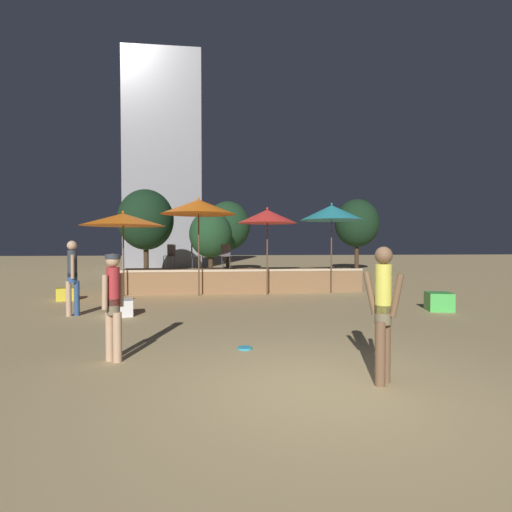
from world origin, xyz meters
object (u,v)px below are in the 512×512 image
object	(u,v)px
cube_seat_1	(66,294)
person_1	(113,302)
patio_umbrella_1	(199,207)
frisbee_disc	(245,348)
cube_seat_2	(439,302)
person_0	(72,274)
patio_umbrella_0	(332,213)
person_2	(383,309)
background_tree_1	(146,220)
bistro_chair_0	(194,254)
background_tree_2	(357,223)
bistro_chair_2	(226,254)
patio_umbrella_2	(267,217)
cube_seat_0	(120,308)
background_tree_3	(211,234)
bistro_chair_1	(170,253)
patio_umbrella_3	(123,220)
background_tree_0	(228,226)

from	to	relation	value
cube_seat_1	person_1	world-z (taller)	person_1
patio_umbrella_1	frisbee_disc	distance (m)	7.85
cube_seat_2	person_0	size ratio (longest dim) A/B	0.41
patio_umbrella_1	patio_umbrella_0	bearing A→B (deg)	2.45
person_2	background_tree_1	xyz separation A→B (m)	(-5.68, 18.02, 2.19)
bistro_chair_0	background_tree_2	xyz separation A→B (m)	(10.60, 10.68, 1.80)
person_1	bistro_chair_2	xyz separation A→B (m)	(2.07, 8.91, 0.51)
patio_umbrella_2	person_0	bearing A→B (deg)	-146.69
cube_seat_0	background_tree_3	bearing A→B (deg)	79.93
patio_umbrella_0	background_tree_3	world-z (taller)	background_tree_3
cube_seat_1	bistro_chair_1	bearing A→B (deg)	41.39
person_0	patio_umbrella_0	bearing A→B (deg)	-173.70
patio_umbrella_1	background_tree_2	size ratio (longest dim) A/B	0.70
patio_umbrella_3	person_2	distance (m)	10.65
person_2	bistro_chair_2	world-z (taller)	bistro_chair_2
cube_seat_1	cube_seat_2	xyz separation A→B (m)	(10.59, -3.24, 0.04)
cube_seat_1	person_1	xyz separation A→B (m)	(3.07, -6.98, 0.70)
cube_seat_2	person_2	xyz separation A→B (m)	(-3.90, -5.16, 0.71)
background_tree_3	cube_seat_2	bearing A→B (deg)	-65.19
cube_seat_2	background_tree_2	distance (m)	17.05
cube_seat_0	person_0	distance (m)	1.43
person_0	background_tree_0	world-z (taller)	background_tree_0
person_2	background_tree_2	bearing A→B (deg)	25.90
patio_umbrella_1	background_tree_3	bearing A→B (deg)	87.26
person_1	background_tree_0	world-z (taller)	background_tree_0
patio_umbrella_0	background_tree_3	size ratio (longest dim) A/B	0.89
bistro_chair_0	bistro_chair_2	xyz separation A→B (m)	(1.22, -0.49, 0.00)
frisbee_disc	bistro_chair_1	bearing A→B (deg)	102.92
person_0	patio_umbrella_3	bearing A→B (deg)	-116.45
patio_umbrella_2	frisbee_disc	world-z (taller)	patio_umbrella_2
bistro_chair_0	cube_seat_0	bearing A→B (deg)	164.71
patio_umbrella_2	background_tree_2	bearing A→B (deg)	57.36
person_2	bistro_chair_1	xyz separation A→B (m)	(-3.69, 11.04, 0.47)
patio_umbrella_3	person_0	xyz separation A→B (m)	(-0.44, -3.73, -1.57)
cube_seat_2	background_tree_3	size ratio (longest dim) A/B	0.20
cube_seat_0	bistro_chair_1	distance (m)	5.83
cube_seat_1	person_0	world-z (taller)	person_0
bistro_chair_2	background_tree_0	xyz separation A→B (m)	(0.58, 10.94, 1.56)
cube_seat_1	background_tree_1	size ratio (longest dim) A/B	0.13
bistro_chair_2	patio_umbrella_3	bearing A→B (deg)	29.08
patio_umbrella_2	cube_seat_2	size ratio (longest dim) A/B	4.06
patio_umbrella_3	frisbee_disc	xyz separation A→B (m)	(3.50, -7.34, -2.59)
person_2	person_1	bearing A→B (deg)	114.59
cube_seat_0	background_tree_1	bearing A→B (deg)	95.93
cube_seat_2	background_tree_2	xyz separation A→B (m)	(3.93, 16.32, 2.97)
patio_umbrella_2	background_tree_1	distance (m)	10.58
background_tree_3	bistro_chair_2	bearing A→B (deg)	-85.95
person_0	bistro_chair_1	bearing A→B (deg)	-127.94
bistro_chair_1	bistro_chair_2	bearing A→B (deg)	8.43
patio_umbrella_3	frisbee_disc	bearing A→B (deg)	-64.53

